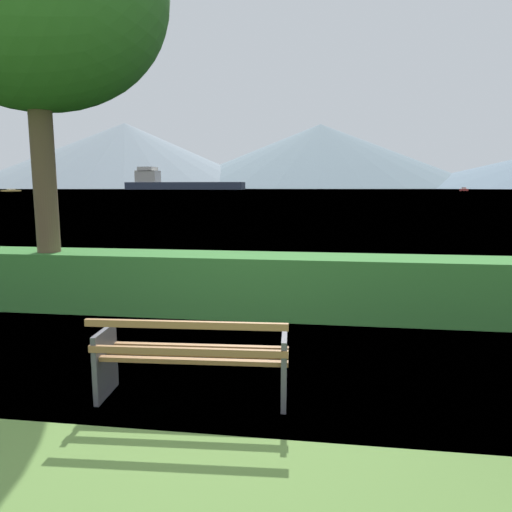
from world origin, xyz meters
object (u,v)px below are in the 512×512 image
Objects in this scene: cargo_ship_large at (175,183)px; sailboat_mid at (11,190)px; park_bench at (192,358)px; fishing_boat_near at (464,190)px.

cargo_ship_large is 133.60m from sailboat_mid.
sailboat_mid is at bearing -103.12° from cargo_ship_large.
park_bench is 0.33× the size of fishing_boat_near.
park_bench is 236.90m from fishing_boat_near.
fishing_boat_near is at bearing 14.38° from sailboat_mid.
cargo_ship_large is at bearing 76.88° from sailboat_mid.
park_bench is 0.23× the size of sailboat_mid.
sailboat_mid is at bearing 125.94° from park_bench.
park_bench is 218.00m from sailboat_mid.
fishing_boat_near is (166.00, -79.72, -3.71)m from cargo_ship_large.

